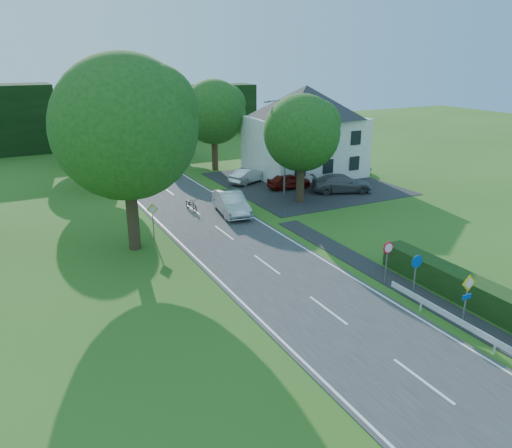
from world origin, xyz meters
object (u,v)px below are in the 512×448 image
motorcycle (191,204)px  parked_car_silver_b (349,167)px  streetlight (284,144)px  moving_car (231,203)px  parasol (303,183)px  parked_car_silver_a (249,175)px  parked_car_red (289,181)px  parked_car_grey (342,183)px

motorcycle → parked_car_silver_b: bearing=7.6°
streetlight → moving_car: 7.30m
parked_car_silver_b → parasol: parasol is taller
moving_car → parked_car_silver_a: moving_car is taller
motorcycle → parked_car_silver_a: (7.74, 5.67, 0.20)m
motorcycle → parked_car_red: size_ratio=0.48×
streetlight → parasol: size_ratio=3.92×
streetlight → motorcycle: streetlight is taller
parked_car_grey → parked_car_silver_a: bearing=62.9°
motorcycle → parked_car_silver_b: parked_car_silver_b is taller
motorcycle → parasol: size_ratio=0.91×
parked_car_silver_a → parasol: 6.00m
streetlight → parked_car_silver_a: bearing=95.2°
streetlight → parked_car_red: (1.79, 1.97, -3.76)m
moving_car → parked_car_silver_a: 9.51m
motorcycle → parasol: parasol is taller
parked_car_red → parked_car_silver_b: (8.15, 2.03, -0.00)m
streetlight → parked_car_silver_b: bearing=21.9°
moving_car → parked_car_silver_b: (15.82, 6.41, -0.16)m
parasol → parked_car_silver_b: bearing=26.9°
streetlight → parked_car_red: size_ratio=2.05×
parked_car_red → parked_car_silver_b: size_ratio=0.82×
parked_car_silver_b → parked_car_grey: bearing=141.7°
streetlight → parked_car_silver_a: (-0.50, 5.43, -3.74)m
parked_car_silver_a → parasol: parasol is taller
motorcycle → parked_car_red: 10.27m
moving_car → parasol: size_ratio=2.46×
motorcycle → parked_car_red: parked_car_red is taller
parked_car_silver_a → parked_car_grey: bearing=-163.8°
parked_car_silver_a → parasol: (2.53, -5.43, 0.23)m
streetlight → parasol: bearing=-0.1°
parasol → streetlight: bearing=179.9°
moving_car → parked_car_grey: 11.14m
parasol → parked_car_grey: bearing=-20.4°
streetlight → parasol: 4.05m
streetlight → moving_car: streetlight is taller
streetlight → motorcycle: bearing=-178.3°
parked_car_grey → motorcycle: bearing=108.2°
parked_car_silver_a → parked_car_grey: parked_car_grey is taller
motorcycle → moving_car: bearing=-48.2°
parked_car_red → parasol: (0.24, -1.98, 0.25)m
streetlight → parked_car_silver_a: 6.61m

